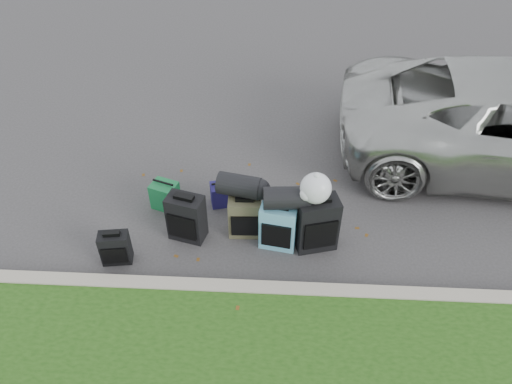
{
  "coord_description": "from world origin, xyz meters",
  "views": [
    {
      "loc": [
        0.15,
        -4.62,
        4.79
      ],
      "look_at": [
        -0.1,
        0.2,
        0.55
      ],
      "focal_mm": 35.0,
      "sensor_mm": 36.0,
      "label": 1
    }
  ],
  "objects_px": {
    "suitcase_teal": "(278,226)",
    "tote_green": "(165,195)",
    "suitcase_olive": "(245,217)",
    "suitcase_large_black_right": "(317,224)",
    "suitcase_large_black_left": "(186,218)",
    "suitcase_small_black": "(115,248)",
    "tote_navy": "(222,194)"
  },
  "relations": [
    {
      "from": "suitcase_olive",
      "to": "suitcase_teal",
      "type": "height_order",
      "value": "suitcase_teal"
    },
    {
      "from": "suitcase_large_black_left",
      "to": "suitcase_large_black_right",
      "type": "bearing_deg",
      "value": 12.52
    },
    {
      "from": "suitcase_large_black_left",
      "to": "tote_navy",
      "type": "xyz_separation_m",
      "value": [
        0.38,
        0.66,
        -0.17
      ]
    },
    {
      "from": "tote_green",
      "to": "tote_navy",
      "type": "relative_size",
      "value": 1.19
    },
    {
      "from": "suitcase_large_black_left",
      "to": "suitcase_olive",
      "type": "xyz_separation_m",
      "value": [
        0.74,
        0.1,
        -0.04
      ]
    },
    {
      "from": "suitcase_teal",
      "to": "suitcase_olive",
      "type": "bearing_deg",
      "value": 166.79
    },
    {
      "from": "suitcase_olive",
      "to": "suitcase_large_black_right",
      "type": "height_order",
      "value": "suitcase_large_black_right"
    },
    {
      "from": "tote_green",
      "to": "suitcase_large_black_right",
      "type": "bearing_deg",
      "value": 2.05
    },
    {
      "from": "suitcase_small_black",
      "to": "tote_green",
      "type": "height_order",
      "value": "suitcase_small_black"
    },
    {
      "from": "suitcase_small_black",
      "to": "tote_navy",
      "type": "relative_size",
      "value": 1.38
    },
    {
      "from": "suitcase_small_black",
      "to": "suitcase_large_black_right",
      "type": "distance_m",
      "value": 2.51
    },
    {
      "from": "suitcase_large_black_left",
      "to": "suitcase_small_black",
      "type": "bearing_deg",
      "value": -135.05
    },
    {
      "from": "suitcase_olive",
      "to": "suitcase_small_black",
      "type": "bearing_deg",
      "value": -162.09
    },
    {
      "from": "suitcase_olive",
      "to": "suitcase_large_black_right",
      "type": "bearing_deg",
      "value": -12.87
    },
    {
      "from": "tote_green",
      "to": "suitcase_olive",
      "type": "bearing_deg",
      "value": -2.77
    },
    {
      "from": "suitcase_teal",
      "to": "suitcase_large_black_right",
      "type": "distance_m",
      "value": 0.48
    },
    {
      "from": "suitcase_teal",
      "to": "suitcase_large_black_right",
      "type": "relative_size",
      "value": 0.85
    },
    {
      "from": "suitcase_large_black_right",
      "to": "suitcase_small_black",
      "type": "bearing_deg",
      "value": 174.19
    },
    {
      "from": "suitcase_small_black",
      "to": "suitcase_olive",
      "type": "relative_size",
      "value": 0.78
    },
    {
      "from": "suitcase_small_black",
      "to": "tote_navy",
      "type": "bearing_deg",
      "value": 35.26
    },
    {
      "from": "suitcase_large_black_left",
      "to": "suitcase_large_black_right",
      "type": "relative_size",
      "value": 0.87
    },
    {
      "from": "suitcase_large_black_right",
      "to": "tote_navy",
      "type": "bearing_deg",
      "value": 135.3
    },
    {
      "from": "suitcase_small_black",
      "to": "suitcase_large_black_right",
      "type": "relative_size",
      "value": 0.59
    },
    {
      "from": "suitcase_small_black",
      "to": "suitcase_teal",
      "type": "distance_m",
      "value": 2.04
    },
    {
      "from": "suitcase_large_black_right",
      "to": "tote_green",
      "type": "height_order",
      "value": "suitcase_large_black_right"
    },
    {
      "from": "tote_green",
      "to": "suitcase_small_black",
      "type": "bearing_deg",
      "value": -92.81
    },
    {
      "from": "suitcase_small_black",
      "to": "suitcase_large_black_right",
      "type": "bearing_deg",
      "value": 1.04
    },
    {
      "from": "suitcase_small_black",
      "to": "suitcase_large_black_right",
      "type": "xyz_separation_m",
      "value": [
        2.48,
        0.39,
        0.15
      ]
    },
    {
      "from": "suitcase_teal",
      "to": "tote_green",
      "type": "height_order",
      "value": "suitcase_teal"
    },
    {
      "from": "suitcase_teal",
      "to": "tote_navy",
      "type": "xyz_separation_m",
      "value": [
        -0.8,
        0.75,
        -0.16
      ]
    },
    {
      "from": "suitcase_large_black_right",
      "to": "suitcase_large_black_left",
      "type": "bearing_deg",
      "value": 162.57
    },
    {
      "from": "suitcase_olive",
      "to": "suitcase_large_black_right",
      "type": "relative_size",
      "value": 0.76
    }
  ]
}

